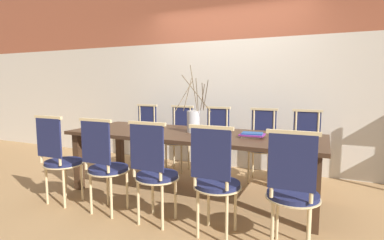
{
  "coord_description": "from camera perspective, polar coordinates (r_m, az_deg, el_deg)",
  "views": [
    {
      "loc": [
        1.4,
        -3.14,
        1.3
      ],
      "look_at": [
        0.0,
        0.0,
        0.89
      ],
      "focal_mm": 28.0,
      "sensor_mm": 36.0,
      "label": 1
    }
  ],
  "objects": [
    {
      "name": "vase_centerpiece",
      "position": [
        3.5,
        0.22,
        -0.12
      ],
      "size": [
        0.43,
        0.45,
        0.78
      ],
      "color": "silver",
      "rests_on": "dining_table"
    },
    {
      "name": "chair_far_leftend",
      "position": [
        4.84,
        -9.22,
        -2.51
      ],
      "size": [
        0.41,
        0.41,
        0.98
      ],
      "rotation": [
        0.0,
        0.0,
        3.14
      ],
      "color": "#1E234C",
      "rests_on": "ground_plane"
    },
    {
      "name": "chair_far_right",
      "position": [
        4.13,
        13.11,
        -4.2
      ],
      "size": [
        0.41,
        0.41,
        0.98
      ],
      "rotation": [
        0.0,
        0.0,
        3.14
      ],
      "color": "#1E234C",
      "rests_on": "ground_plane"
    },
    {
      "name": "chair_far_center",
      "position": [
        4.3,
        4.44,
        -3.61
      ],
      "size": [
        0.41,
        0.41,
        0.98
      ],
      "rotation": [
        0.0,
        0.0,
        3.14
      ],
      "color": "#1E234C",
      "rests_on": "ground_plane"
    },
    {
      "name": "chair_near_right",
      "position": [
        2.55,
        4.46,
        -10.94
      ],
      "size": [
        0.41,
        0.41,
        0.98
      ],
      "color": "#1E234C",
      "rests_on": "ground_plane"
    },
    {
      "name": "book_stack",
      "position": [
        3.25,
        11.36,
        -2.82
      ],
      "size": [
        0.25,
        0.21,
        0.05
      ],
      "color": "beige",
      "rests_on": "dining_table"
    },
    {
      "name": "chair_near_center",
      "position": [
        2.8,
        -7.28,
        -9.36
      ],
      "size": [
        0.41,
        0.41,
        0.98
      ],
      "color": "#1E234C",
      "rests_on": "ground_plane"
    },
    {
      "name": "chair_far_rightend",
      "position": [
        4.07,
        20.81,
        -4.65
      ],
      "size": [
        0.41,
        0.41,
        0.98
      ],
      "rotation": [
        0.0,
        0.0,
        3.14
      ],
      "color": "#1E234C",
      "rests_on": "ground_plane"
    },
    {
      "name": "chair_near_leftend",
      "position": [
        3.55,
        -23.95,
        -6.45
      ],
      "size": [
        0.41,
        0.41,
        0.98
      ],
      "color": "#1E234C",
      "rests_on": "ground_plane"
    },
    {
      "name": "ground_plane",
      "position": [
        3.68,
        0.0,
        -13.86
      ],
      "size": [
        16.0,
        16.0,
        0.0
      ],
      "primitive_type": "plane",
      "color": "#A87F51"
    },
    {
      "name": "chair_near_left",
      "position": [
        3.12,
        -16.26,
        -7.88
      ],
      "size": [
        0.41,
        0.41,
        0.98
      ],
      "color": "#1E234C",
      "rests_on": "ground_plane"
    },
    {
      "name": "wall_rear",
      "position": [
        4.74,
        6.9,
        10.42
      ],
      "size": [
        12.0,
        0.06,
        3.2
      ],
      "color": "beige",
      "rests_on": "ground_plane"
    },
    {
      "name": "chair_near_rightend",
      "position": [
        2.43,
        18.58,
        -12.23
      ],
      "size": [
        0.41,
        0.41,
        0.98
      ],
      "color": "#1E234C",
      "rests_on": "ground_plane"
    },
    {
      "name": "dining_table",
      "position": [
        3.5,
        0.0,
        -3.71
      ],
      "size": [
        2.93,
        1.03,
        0.74
      ],
      "color": "#422B1C",
      "rests_on": "ground_plane"
    },
    {
      "name": "chair_far_left",
      "position": [
        4.53,
        -2.49,
        -3.08
      ],
      "size": [
        0.41,
        0.41,
        0.98
      ],
      "rotation": [
        0.0,
        0.0,
        3.14
      ],
      "color": "#1E234C",
      "rests_on": "ground_plane"
    }
  ]
}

